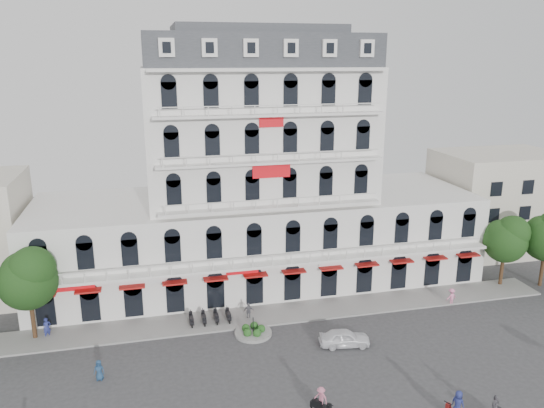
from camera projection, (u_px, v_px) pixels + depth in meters
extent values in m
plane|color=#38383A|center=(307.00, 368.00, 40.37)|extent=(120.00, 120.00, 0.00)
cube|color=gray|center=(279.00, 314.00, 48.78)|extent=(53.00, 4.00, 0.16)
cube|color=silver|center=(258.00, 237.00, 56.04)|extent=(45.00, 14.00, 9.00)
cube|color=silver|center=(257.00, 134.00, 53.10)|extent=(22.00, 12.00, 13.00)
cube|color=#2D3035|center=(257.00, 51.00, 50.97)|extent=(21.56, 11.76, 3.00)
cube|color=#2D3035|center=(257.00, 30.00, 50.46)|extent=(15.84, 8.64, 0.80)
cube|color=#AC1815|center=(275.00, 273.00, 49.28)|extent=(40.50, 1.00, 0.15)
cube|color=red|center=(271.00, 170.00, 48.03)|extent=(3.50, 0.10, 1.40)
cube|color=beige|center=(496.00, 202.00, 64.21)|extent=(14.00, 10.00, 12.00)
cylinder|color=gray|center=(253.00, 333.00, 45.29)|extent=(3.20, 3.20, 0.24)
cylinder|color=black|center=(253.00, 325.00, 45.08)|extent=(0.08, 0.08, 1.40)
sphere|color=#1F4717|center=(261.00, 329.00, 45.36)|extent=(0.70, 0.70, 0.70)
sphere|color=#1F4717|center=(254.00, 326.00, 45.88)|extent=(0.70, 0.70, 0.70)
sphere|color=#1F4717|center=(246.00, 328.00, 45.47)|extent=(0.70, 0.70, 0.70)
sphere|color=#1F4717|center=(247.00, 333.00, 44.70)|extent=(0.70, 0.70, 0.70)
sphere|color=#1F4717|center=(257.00, 333.00, 44.62)|extent=(0.70, 0.70, 0.70)
cylinder|color=#382314|center=(33.00, 319.00, 44.09)|extent=(0.36, 0.36, 3.74)
sphere|color=#113715|center=(28.00, 281.00, 43.18)|extent=(4.76, 4.76, 4.76)
sphere|color=#113715|center=(32.00, 269.00, 42.71)|extent=(3.74, 3.74, 3.74)
sphere|color=#113715|center=(22.00, 272.00, 43.19)|extent=(3.40, 3.40, 3.40)
cylinder|color=#382314|center=(502.00, 270.00, 54.64)|extent=(0.36, 0.36, 3.43)
sphere|color=#113715|center=(505.00, 241.00, 53.81)|extent=(4.37, 4.37, 4.37)
sphere|color=#113715|center=(513.00, 232.00, 53.37)|extent=(3.43, 3.43, 3.43)
sphere|color=#113715|center=(501.00, 235.00, 53.84)|extent=(3.12, 3.12, 3.12)
cylinder|color=#382314|center=(542.00, 269.00, 54.57)|extent=(0.36, 0.36, 3.65)
sphere|color=#113715|center=(542.00, 232.00, 53.70)|extent=(3.32, 3.32, 3.32)
imported|color=white|center=(345.00, 338.00, 43.38)|extent=(4.35, 2.28, 1.41)
imported|color=navy|center=(458.00, 404.00, 34.09)|extent=(0.93, 1.06, 1.82)
imported|color=slate|center=(495.00, 406.00, 34.08)|extent=(0.99, 0.76, 1.57)
cube|color=black|center=(321.00, 407.00, 35.09)|extent=(1.19, 1.40, 0.35)
torus|color=black|center=(314.00, 407.00, 35.49)|extent=(0.46, 0.55, 0.60)
imported|color=#C86A85|center=(321.00, 398.00, 34.91)|extent=(1.06, 1.14, 1.55)
imported|color=navy|center=(99.00, 370.00, 38.75)|extent=(0.86, 0.65, 1.57)
imported|color=slate|center=(249.00, 311.00, 47.79)|extent=(0.97, 0.52, 1.57)
imported|color=pink|center=(451.00, 297.00, 50.58)|extent=(1.16, 0.80, 1.64)
imported|color=navy|center=(47.00, 328.00, 44.57)|extent=(0.79, 0.73, 1.81)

